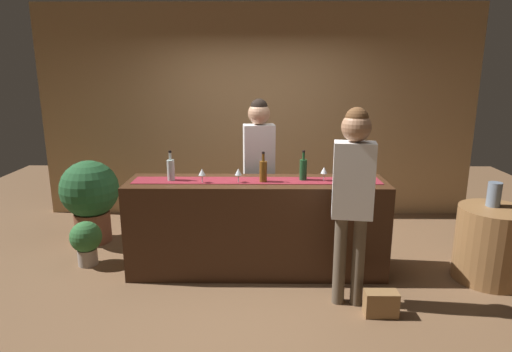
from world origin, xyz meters
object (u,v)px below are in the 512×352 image
at_px(wine_glass_mid_counter, 202,173).
at_px(customer_sipping, 353,186).
at_px(vase_on_side_table, 494,194).
at_px(bartender, 259,158).
at_px(wine_glass_far_end, 324,171).
at_px(round_side_table, 491,244).
at_px(wine_glass_near_customer, 238,172).
at_px(potted_plant_tall, 90,196).
at_px(potted_plant_small, 86,240).
at_px(wine_bottle_amber, 263,171).
at_px(handbag, 381,304).
at_px(wine_bottle_clear, 171,170).
at_px(wine_bottle_green, 303,169).

distance_m(wine_glass_mid_counter, customer_sipping, 1.46).
bearing_deg(vase_on_side_table, bartender, 163.56).
distance_m(wine_glass_far_end, vase_on_side_table, 1.67).
bearing_deg(bartender, customer_sipping, 116.16).
height_order(customer_sipping, round_side_table, customer_sipping).
xyz_separation_m(wine_glass_near_customer, wine_glass_mid_counter, (-0.35, -0.01, 0.00)).
distance_m(wine_glass_near_customer, customer_sipping, 1.15).
relative_size(customer_sipping, potted_plant_tall, 1.75).
bearing_deg(bartender, potted_plant_small, 7.46).
relative_size(wine_glass_mid_counter, wine_glass_far_end, 1.00).
relative_size(wine_bottle_amber, wine_glass_near_customer, 2.10).
bearing_deg(customer_sipping, handbag, -30.64).
bearing_deg(handbag, round_side_table, 28.50).
relative_size(wine_bottle_clear, potted_plant_small, 0.63).
bearing_deg(bartender, wine_glass_mid_counter, 43.80).
bearing_deg(wine_glass_near_customer, bartender, 73.20).
distance_m(wine_glass_mid_counter, wine_glass_far_end, 1.20).
relative_size(wine_glass_near_customer, bartender, 0.08).
xyz_separation_m(wine_glass_far_end, potted_plant_tall, (-2.66, 0.78, -0.49)).
bearing_deg(wine_bottle_amber, wine_bottle_clear, 177.22).
bearing_deg(handbag, wine_bottle_green, 124.38).
bearing_deg(wine_glass_near_customer, potted_plant_tall, 154.94).
distance_m(wine_glass_mid_counter, round_side_table, 2.93).
distance_m(wine_glass_far_end, bartender, 0.87).
bearing_deg(potted_plant_tall, customer_sipping, -26.78).
height_order(wine_bottle_green, wine_bottle_amber, same).
relative_size(wine_bottle_green, potted_plant_tall, 0.30).
relative_size(wine_bottle_clear, wine_glass_far_end, 2.10).
bearing_deg(wine_glass_mid_counter, vase_on_side_table, -0.12).
bearing_deg(wine_glass_far_end, wine_glass_mid_counter, -175.76).
height_order(wine_glass_mid_counter, potted_plant_tall, wine_glass_mid_counter).
bearing_deg(potted_plant_tall, wine_glass_mid_counter, -30.51).
xyz_separation_m(wine_bottle_clear, potted_plant_tall, (-1.15, 0.78, -0.50)).
xyz_separation_m(wine_glass_mid_counter, bartender, (0.55, 0.67, 0.01)).
height_order(wine_bottle_clear, wine_glass_far_end, wine_bottle_clear).
xyz_separation_m(wine_glass_near_customer, customer_sipping, (0.99, -0.57, 0.02)).
xyz_separation_m(wine_bottle_clear, vase_on_side_table, (3.17, -0.09, -0.22)).
relative_size(round_side_table, potted_plant_tall, 0.74).
height_order(customer_sipping, handbag, customer_sipping).
bearing_deg(wine_bottle_amber, wine_glass_mid_counter, -175.76).
height_order(wine_bottle_clear, wine_glass_mid_counter, wine_bottle_clear).
height_order(wine_bottle_amber, wine_glass_mid_counter, wine_bottle_amber).
xyz_separation_m(wine_glass_mid_counter, handbag, (1.59, -0.76, -0.96)).
bearing_deg(wine_bottle_amber, handbag, -38.75).
relative_size(bartender, round_side_table, 2.35).
bearing_deg(bartender, handbag, 119.31).
bearing_deg(potted_plant_small, wine_bottle_amber, -4.86).
xyz_separation_m(wine_bottle_green, bartender, (-0.44, 0.55, 0.00)).
relative_size(wine_glass_far_end, potted_plant_small, 0.30).
relative_size(wine_bottle_amber, wine_glass_far_end, 2.10).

